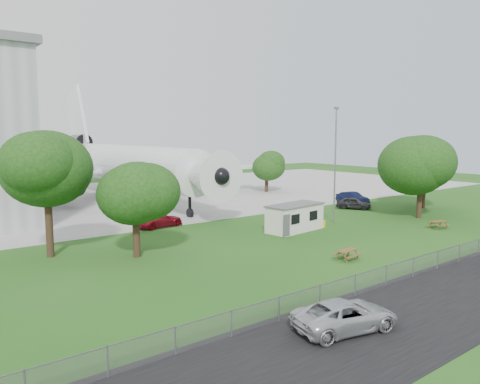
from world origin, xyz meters
TOP-DOWN VIEW (x-y plane):
  - ground at (0.00, 0.00)m, footprint 160.00×160.00m
  - concrete_apron at (0.00, 38.00)m, footprint 120.00×46.00m
  - airliner at (-2.00, 35.86)m, footprint 46.36×47.73m
  - site_cabin at (2.22, 5.95)m, footprint 6.89×3.44m
  - picnic_west at (-2.13, -4.09)m, footprint 1.95×1.68m
  - picnic_east at (14.29, -2.09)m, footprint 2.00×1.75m
  - fence at (0.00, -9.50)m, footprint 58.00×0.04m
  - lamp_mast at (8.20, 6.20)m, footprint 0.16×0.16m
  - tree_west_big at (-19.50, 10.49)m, footprint 7.28×7.28m
  - tree_west_small at (-14.25, 6.39)m, footprint 6.34×6.34m
  - tree_east_front at (18.09, 2.37)m, footprint 8.25×8.25m
  - tree_east_back at (25.10, 6.10)m, footprint 8.35×8.35m
  - tree_far_apron at (19.85, 30.45)m, footprint 5.25×5.25m
  - car_west_estate at (-12.23, -12.27)m, footprint 5.71×3.55m
  - car_ne_hatch at (17.29, 10.85)m, footprint 3.69×4.52m
  - car_ne_sedan at (20.46, 13.59)m, footprint 2.25×5.01m
  - car_apron_van at (-7.51, 15.54)m, footprint 5.34×2.66m

SIDE VIEW (x-z plane):
  - ground at x=0.00m, z-range 0.00..0.00m
  - picnic_west at x=-2.13m, z-range -0.38..0.38m
  - picnic_east at x=14.29m, z-range -0.38..0.38m
  - fence at x=0.00m, z-range -0.65..0.65m
  - concrete_apron at x=0.00m, z-range 0.00..0.03m
  - car_ne_hatch at x=17.29m, z-range 0.00..1.45m
  - car_west_estate at x=-12.23m, z-range 0.00..1.47m
  - car_apron_van at x=-7.51m, z-range 0.00..1.49m
  - car_ne_sedan at x=20.46m, z-range 0.00..1.60m
  - site_cabin at x=2.22m, z-range 0.00..2.62m
  - tree_far_apron at x=19.85m, z-range 0.86..7.87m
  - tree_west_small at x=-14.25m, z-range 0.97..9.28m
  - airliner at x=-2.00m, z-range -3.57..14.11m
  - tree_east_front at x=18.09m, z-range 0.85..10.82m
  - tree_east_back at x=25.10m, z-range 0.83..10.86m
  - lamp_mast at x=8.20m, z-range 0.00..12.00m
  - tree_west_big at x=-19.50m, z-range 1.61..12.14m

